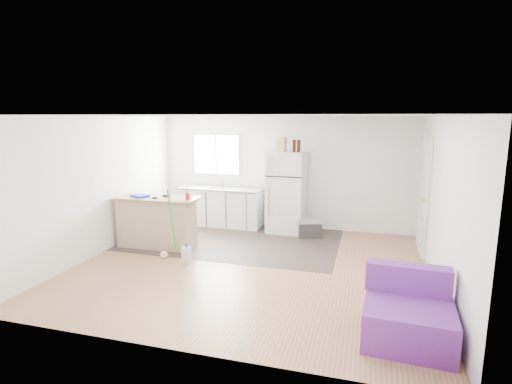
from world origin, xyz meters
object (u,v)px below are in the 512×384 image
at_px(kitchen_cabinets, 221,206).
at_px(cleaner_jug, 187,254).
at_px(mop, 166,245).
at_px(red_cup, 188,196).
at_px(bottle_right, 299,146).
at_px(bottle_left, 294,146).
at_px(blue_tray, 140,196).
at_px(cardboard_box, 281,144).
at_px(cooler, 309,228).
at_px(peninsula, 157,222).
at_px(refrigerator, 287,192).
at_px(purple_seat, 408,316).

bearing_deg(kitchen_cabinets, cleaner_jug, -82.51).
distance_m(kitchen_cabinets, mop, 2.25).
distance_m(red_cup, bottle_right, 2.47).
bearing_deg(bottle_right, bottle_left, 173.97).
bearing_deg(blue_tray, cardboard_box, 35.39).
bearing_deg(cooler, peninsula, -170.83).
xyz_separation_m(cleaner_jug, bottle_left, (1.38, 2.20, 1.67)).
relative_size(red_cup, cardboard_box, 0.40).
xyz_separation_m(kitchen_cabinets, cardboard_box, (1.39, -0.14, 1.40)).
bearing_deg(cardboard_box, cooler, -17.12).
relative_size(cleaner_jug, bottle_left, 1.23).
height_order(peninsula, cleaner_jug, peninsula).
bearing_deg(bottle_left, refrigerator, 162.21).
relative_size(kitchen_cabinets, purple_seat, 1.97).
bearing_deg(refrigerator, kitchen_cabinets, 179.17).
relative_size(blue_tray, bottle_right, 1.20).
relative_size(refrigerator, cleaner_jug, 5.48).
height_order(purple_seat, cardboard_box, cardboard_box).
distance_m(mop, cardboard_box, 3.05).
bearing_deg(peninsula, cardboard_box, 36.68).
relative_size(bottle_left, bottle_right, 1.00).
bearing_deg(mop, bottle_right, 40.99).
bearing_deg(purple_seat, kitchen_cabinets, 137.10).
xyz_separation_m(kitchen_cabinets, red_cup, (0.05, -1.74, 0.57)).
bearing_deg(cooler, bottle_left, 131.56).
relative_size(cardboard_box, bottle_right, 1.20).
relative_size(red_cup, bottle_right, 0.48).
relative_size(blue_tray, bottle_left, 1.20).
bearing_deg(cleaner_jug, kitchen_cabinets, 98.44).
height_order(refrigerator, blue_tray, refrigerator).
distance_m(cooler, cleaner_jug, 2.65).
bearing_deg(peninsula, purple_seat, -28.12).
height_order(mop, bottle_left, bottle_left).
bearing_deg(red_cup, bottle_right, 43.38).
relative_size(mop, bottle_right, 4.87).
relative_size(cleaner_jug, mop, 0.25).
xyz_separation_m(purple_seat, bottle_left, (-1.95, 3.70, 1.53)).
relative_size(peninsula, blue_tray, 5.14).
bearing_deg(red_cup, cleaner_jug, -68.46).
xyz_separation_m(cooler, cardboard_box, (-0.64, 0.20, 1.65)).
relative_size(purple_seat, bottle_right, 3.86).
distance_m(refrigerator, cardboard_box, 1.00).
height_order(peninsula, blue_tray, blue_tray).
xyz_separation_m(mop, blue_tray, (-0.76, 0.47, 0.72)).
xyz_separation_m(cooler, purple_seat, (1.57, -3.48, 0.09)).
height_order(kitchen_cabinets, mop, mop).
bearing_deg(bottle_right, mop, -131.82).
height_order(red_cup, bottle_left, bottle_left).
bearing_deg(blue_tray, refrigerator, 35.32).
relative_size(cooler, purple_seat, 0.57).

